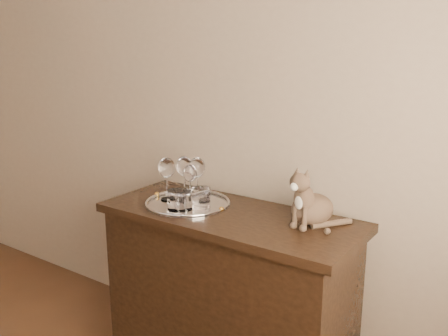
# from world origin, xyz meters

# --- Properties ---
(wall_back) EXTENTS (4.00, 0.10, 2.70)m
(wall_back) POSITION_xyz_m (0.00, 2.25, 1.35)
(wall_back) COLOR tan
(wall_back) RESTS_ON ground
(sideboard) EXTENTS (1.20, 0.50, 0.85)m
(sideboard) POSITION_xyz_m (0.60, 1.94, 0.42)
(sideboard) COLOR black
(sideboard) RESTS_ON ground
(tray) EXTENTS (0.40, 0.40, 0.01)m
(tray) POSITION_xyz_m (0.38, 1.92, 0.85)
(tray) COLOR silver
(tray) RESTS_ON sideboard
(wine_glass_a) EXTENTS (0.08, 0.08, 0.21)m
(wine_glass_a) POSITION_xyz_m (0.30, 1.99, 0.96)
(wine_glass_a) COLOR white
(wine_glass_a) RESTS_ON tray
(wine_glass_b) EXTENTS (0.08, 0.08, 0.21)m
(wine_glass_b) POSITION_xyz_m (0.37, 2.00, 0.96)
(wine_glass_b) COLOR silver
(wine_glass_b) RESTS_ON tray
(wine_glass_c) EXTENTS (0.08, 0.08, 0.21)m
(wine_glass_c) POSITION_xyz_m (0.26, 1.91, 0.96)
(wine_glass_c) COLOR white
(wine_glass_c) RESTS_ON tray
(wine_glass_d) EXTENTS (0.07, 0.07, 0.18)m
(wine_glass_d) POSITION_xyz_m (0.36, 1.96, 0.95)
(wine_glass_d) COLOR silver
(wine_glass_d) RESTS_ON tray
(tumbler_a) EXTENTS (0.08, 0.08, 0.09)m
(tumbler_a) POSITION_xyz_m (0.42, 1.84, 0.90)
(tumbler_a) COLOR white
(tumbler_a) RESTS_ON tray
(tumbler_b) EXTENTS (0.08, 0.08, 0.09)m
(tumbler_b) POSITION_xyz_m (0.39, 1.82, 0.90)
(tumbler_b) COLOR white
(tumbler_b) RESTS_ON tray
(tumbler_c) EXTENTS (0.08, 0.08, 0.09)m
(tumbler_c) POSITION_xyz_m (0.47, 1.91, 0.91)
(tumbler_c) COLOR silver
(tumbler_c) RESTS_ON tray
(cat) EXTENTS (0.29, 0.28, 0.26)m
(cat) POSITION_xyz_m (0.96, 2.03, 0.98)
(cat) COLOR #4A382C
(cat) RESTS_ON sideboard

